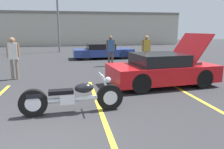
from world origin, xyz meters
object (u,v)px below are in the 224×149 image
object	(u,v)px
show_car_hood_open	(162,69)
spectator_midground	(13,54)
spectator_near_motorcycle	(111,48)
motorcycle	(73,97)
spectator_by_show_car	(146,49)
parked_car_right_row	(103,51)

from	to	relation	value
show_car_hood_open	spectator_midground	xyz separation A→B (m)	(-5.85, 2.12, 0.47)
show_car_hood_open	spectator_near_motorcycle	size ratio (longest dim) A/B	2.38
motorcycle	spectator_by_show_car	world-z (taller)	spectator_by_show_car
motorcycle	spectator_by_show_car	xyz separation A→B (m)	(4.15, 6.18, 0.67)
show_car_hood_open	motorcycle	bearing A→B (deg)	-152.00
motorcycle	spectator_midground	distance (m)	5.07
spectator_by_show_car	spectator_midground	xyz separation A→B (m)	(-6.56, -1.77, 0.00)
spectator_by_show_car	show_car_hood_open	bearing A→B (deg)	-100.41
parked_car_right_row	spectator_midground	bearing A→B (deg)	-129.53
spectator_near_motorcycle	spectator_midground	world-z (taller)	spectator_midground
spectator_near_motorcycle	spectator_midground	xyz separation A→B (m)	(-4.72, -2.75, 0.03)
spectator_near_motorcycle	spectator_by_show_car	bearing A→B (deg)	-28.10
spectator_by_show_car	spectator_near_motorcycle	bearing A→B (deg)	151.90
spectator_near_motorcycle	parked_car_right_row	bearing A→B (deg)	89.72
spectator_midground	spectator_by_show_car	bearing A→B (deg)	15.09
parked_car_right_row	spectator_near_motorcycle	bearing A→B (deg)	-92.43
show_car_hood_open	parked_car_right_row	distance (m)	8.39
show_car_hood_open	spectator_by_show_car	xyz separation A→B (m)	(0.71, 3.89, 0.46)
parked_car_right_row	spectator_midground	distance (m)	7.82
motorcycle	spectator_near_motorcycle	bearing A→B (deg)	68.63
parked_car_right_row	spectator_near_motorcycle	xyz separation A→B (m)	(-0.02, -3.44, 0.51)
spectator_near_motorcycle	spectator_by_show_car	world-z (taller)	spectator_by_show_car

